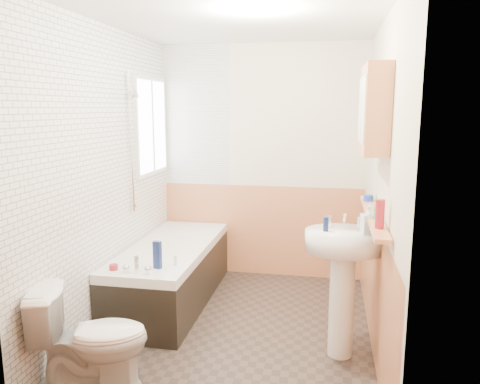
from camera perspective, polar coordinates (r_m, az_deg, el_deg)
name	(u,v)px	position (r m, az deg, el deg)	size (l,w,h in m)	color
floor	(237,330)	(4.09, -0.41, -16.47)	(2.80, 2.80, 0.00)	#2D2420
ceiling	(236,17)	(3.71, -0.46, 20.55)	(2.80, 2.80, 0.00)	white
wall_back	(262,163)	(5.07, 2.67, 3.59)	(2.20, 0.02, 2.50)	beige
wall_front	(182,227)	(2.36, -7.14, -4.20)	(2.20, 0.02, 2.50)	beige
wall_left	(106,179)	(4.06, -16.00, 1.54)	(0.02, 2.80, 2.50)	beige
wall_right	(382,187)	(3.65, 16.92, 0.56)	(0.02, 2.80, 2.50)	beige
wainscot_right	(374,282)	(3.84, 16.00, -10.53)	(0.01, 2.80, 1.00)	tan
wainscot_front	(186,362)	(2.66, -6.61, -19.91)	(2.20, 0.01, 1.00)	tan
wainscot_back	(261,230)	(5.19, 2.57, -4.69)	(2.20, 0.01, 1.00)	tan
tile_cladding_left	(109,179)	(4.05, -15.72, 1.53)	(0.01, 2.80, 2.50)	white
tile_return_back	(196,116)	(5.17, -5.40, 9.23)	(0.75, 0.01, 1.50)	white
window	(152,126)	(4.87, -10.68, 7.87)	(0.03, 0.79, 0.99)	white
bathtub	(171,272)	(4.57, -8.37, -9.60)	(0.70, 1.79, 0.70)	black
shower_riser	(132,131)	(4.35, -13.06, 7.31)	(0.11, 0.08, 1.27)	silver
toilet	(92,340)	(3.32, -17.62, -16.77)	(0.40, 0.72, 0.71)	white
sink	(343,267)	(3.54, 12.44, -8.98)	(0.56, 0.45, 1.08)	white
pine_shelf	(373,215)	(3.52, 15.91, -2.76)	(0.10, 1.40, 0.03)	tan
medicine_cabinet	(374,110)	(3.46, 16.02, 9.62)	(0.17, 0.68, 0.61)	tan
foam_can	(380,214)	(3.07, 16.69, -2.58)	(0.06, 0.06, 0.19)	maroon
green_bottle	(376,206)	(3.32, 16.26, -1.60)	(0.04, 0.04, 0.19)	#388447
black_jar	(368,198)	(3.96, 15.37, -0.70)	(0.08, 0.08, 0.05)	#19339E
soap_bottle	(368,227)	(3.41, 15.36, -4.14)	(0.09, 0.21, 0.10)	silver
clear_bottle	(326,224)	(3.41, 10.42, -3.87)	(0.04, 0.04, 0.11)	navy
blue_gel	(157,255)	(3.83, -10.04, -7.55)	(0.06, 0.04, 0.23)	navy
cream_jar	(114,267)	(3.91, -15.16, -8.83)	(0.07, 0.07, 0.04)	maroon
orange_bottle	(175,260)	(3.91, -7.89, -8.26)	(0.03, 0.03, 0.08)	silver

